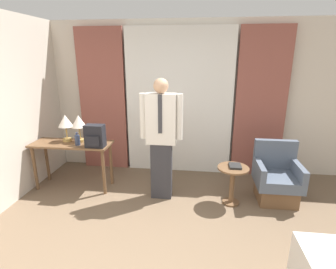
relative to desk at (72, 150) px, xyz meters
name	(u,v)px	position (x,y,z in m)	size (l,w,h in m)	color
wall_back	(179,99)	(1.64, 1.01, 0.71)	(10.00, 0.06, 2.70)	beige
curtain_sheer_center	(179,103)	(1.64, 0.88, 0.65)	(1.89, 0.06, 2.58)	white
curtain_drape_left	(103,101)	(0.23, 0.88, 0.65)	(0.85, 0.06, 2.58)	brown
curtain_drape_right	(261,105)	(3.05, 0.88, 0.65)	(0.85, 0.06, 2.58)	brown
desk	(72,150)	(0.00, 0.00, 0.00)	(1.26, 0.47, 0.76)	brown
table_lamp_left	(65,122)	(-0.11, 0.10, 0.44)	(0.23, 0.23, 0.43)	tan
table_lamp_right	(79,123)	(0.11, 0.10, 0.44)	(0.23, 0.23, 0.43)	tan
bottle_near_edge	(77,140)	(0.15, -0.08, 0.21)	(0.08, 0.08, 0.21)	#2D3851
backpack	(95,136)	(0.46, -0.12, 0.30)	(0.29, 0.20, 0.34)	black
person	(161,135)	(1.48, -0.14, 0.36)	(0.62, 0.21, 1.81)	#2D2D33
armchair	(276,180)	(3.19, -0.01, -0.32)	(0.63, 0.62, 0.87)	brown
side_table	(232,179)	(2.52, -0.21, -0.25)	(0.44, 0.44, 0.57)	brown
book	(235,166)	(2.55, -0.19, -0.05)	(0.17, 0.21, 0.03)	black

